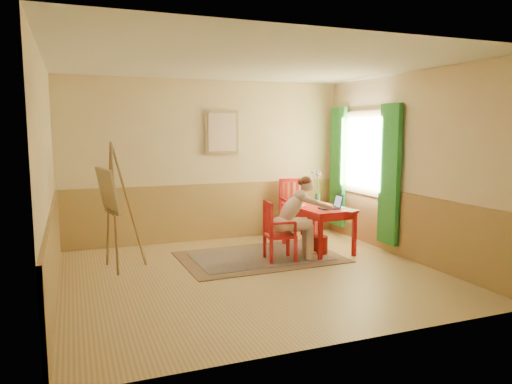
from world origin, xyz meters
name	(u,v)px	position (x,y,z in m)	size (l,w,h in m)	color
room	(253,172)	(0.00, 0.00, 1.40)	(5.04, 4.54, 2.84)	tan
wainscot	(234,227)	(0.00, 0.80, 0.50)	(5.00, 4.50, 1.00)	#AE8847
window	(362,165)	(2.42, 1.10, 1.35)	(0.12, 2.01, 2.20)	white
wall_portrait	(222,132)	(0.25, 2.20, 1.90)	(0.60, 0.05, 0.76)	#917C54
rug	(260,257)	(0.40, 0.77, 0.01)	(2.44, 1.66, 0.02)	#8C7251
table	(318,212)	(1.44, 0.86, 0.63)	(0.82, 1.26, 0.72)	red
chair_left	(277,231)	(0.57, 0.50, 0.45)	(0.46, 0.44, 0.91)	red
chair_back	(294,209)	(1.48, 1.84, 0.53)	(0.55, 0.57, 1.06)	red
figure	(296,214)	(0.86, 0.46, 0.70)	(0.96, 0.45, 1.26)	beige
laptop	(332,206)	(1.54, 0.59, 0.76)	(0.35, 0.21, 0.21)	#1E2338
papers	(326,207)	(1.53, 0.75, 0.72)	(0.87, 1.02, 0.00)	white
vase	(317,187)	(1.67, 1.32, 0.97)	(0.19, 0.27, 0.54)	#3F724C
wastebasket	(319,245)	(1.34, 0.62, 0.14)	(0.27, 0.27, 0.29)	#A21E19
easel	(110,195)	(-1.75, 0.91, 1.06)	(0.65, 0.80, 1.79)	olive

